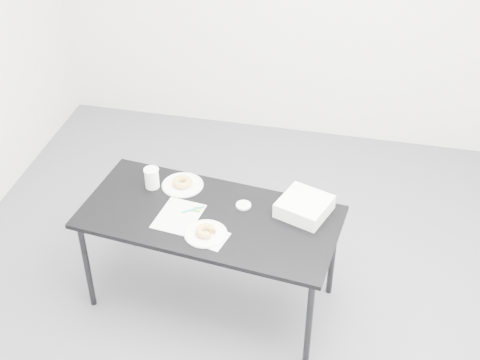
% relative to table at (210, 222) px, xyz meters
% --- Properties ---
extents(floor, '(4.00, 4.00, 0.00)m').
position_rel_table_xyz_m(floor, '(0.14, 0.14, -0.64)').
color(floor, '#505156').
rests_on(floor, ground).
extents(table, '(1.60, 0.89, 0.70)m').
position_rel_table_xyz_m(table, '(0.00, 0.00, 0.00)').
color(table, black).
rests_on(table, floor).
extents(scorecard, '(0.28, 0.33, 0.00)m').
position_rel_table_xyz_m(scorecard, '(-0.18, -0.05, 0.05)').
color(scorecard, silver).
rests_on(scorecard, table).
extents(logo_patch, '(0.05, 0.05, 0.00)m').
position_rel_table_xyz_m(logo_patch, '(-0.09, 0.03, 0.06)').
color(logo_patch, green).
rests_on(logo_patch, scorecard).
extents(pen, '(0.12, 0.09, 0.01)m').
position_rel_table_xyz_m(pen, '(-0.11, 0.02, 0.06)').
color(pen, '#0B807B').
rests_on(pen, scorecard).
extents(napkin, '(0.21, 0.21, 0.00)m').
position_rel_table_xyz_m(napkin, '(0.06, -0.20, 0.05)').
color(napkin, silver).
rests_on(napkin, table).
extents(plate_near, '(0.25, 0.25, 0.01)m').
position_rel_table_xyz_m(plate_near, '(0.02, -0.17, 0.06)').
color(plate_near, white).
rests_on(plate_near, napkin).
extents(donut_near, '(0.15, 0.15, 0.04)m').
position_rel_table_xyz_m(donut_near, '(0.02, -0.17, 0.08)').
color(donut_near, '#BC8C3B').
rests_on(donut_near, plate_near).
extents(plate_far, '(0.26, 0.26, 0.01)m').
position_rel_table_xyz_m(plate_far, '(-0.24, 0.25, 0.06)').
color(plate_far, white).
rests_on(plate_far, table).
extents(donut_far, '(0.16, 0.16, 0.04)m').
position_rel_table_xyz_m(donut_far, '(-0.24, 0.25, 0.08)').
color(donut_far, '#BC8C3B').
rests_on(donut_far, plate_far).
extents(coffee_cup, '(0.09, 0.09, 0.13)m').
position_rel_table_xyz_m(coffee_cup, '(-0.42, 0.20, 0.12)').
color(coffee_cup, white).
rests_on(coffee_cup, table).
extents(cup_lid, '(0.09, 0.09, 0.01)m').
position_rel_table_xyz_m(cup_lid, '(0.18, 0.13, 0.06)').
color(cup_lid, white).
rests_on(cup_lid, table).
extents(bakery_box, '(0.35, 0.35, 0.09)m').
position_rel_table_xyz_m(bakery_box, '(0.54, 0.15, 0.10)').
color(bakery_box, white).
rests_on(bakery_box, table).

